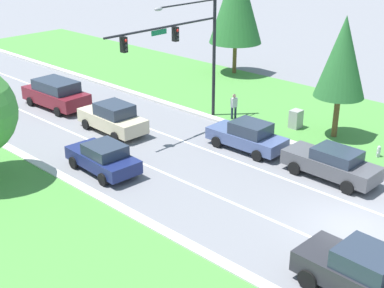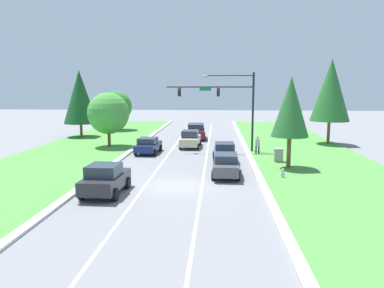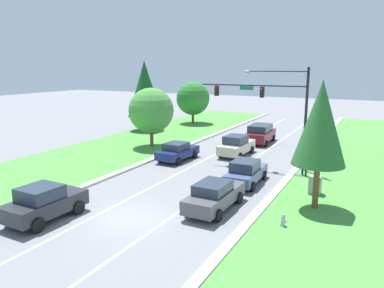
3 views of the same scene
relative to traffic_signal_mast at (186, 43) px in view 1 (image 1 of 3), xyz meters
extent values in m
plane|color=slate|center=(-3.67, -13.18, -5.11)|extent=(160.00, 160.00, 0.00)
cube|color=white|center=(-5.47, -13.18, -5.10)|extent=(0.14, 81.00, 0.01)
cube|color=white|center=(-1.87, -13.18, -5.10)|extent=(0.14, 81.00, 0.01)
cylinder|color=black|center=(2.45, 0.01, -1.31)|extent=(0.20, 0.20, 7.60)
cylinder|color=black|center=(-1.69, 0.01, 1.12)|extent=(8.28, 0.12, 0.12)
cube|color=#147042|center=(-2.10, 0.01, 0.90)|extent=(1.10, 0.04, 0.28)
cylinder|color=black|center=(0.17, 0.01, 2.19)|extent=(4.56, 0.09, 0.09)
ellipsoid|color=gray|center=(-2.10, 0.01, 2.14)|extent=(0.56, 0.28, 0.20)
cube|color=black|center=(-0.86, 0.01, 0.62)|extent=(0.28, 0.32, 0.80)
sphere|color=red|center=(-0.86, -0.16, 0.86)|extent=(0.16, 0.16, 0.16)
sphere|color=#2D2D2D|center=(-0.86, -0.16, 0.62)|extent=(0.16, 0.16, 0.16)
sphere|color=#2D2D2D|center=(-0.86, -0.16, 0.39)|extent=(0.16, 0.16, 0.16)
cube|color=black|center=(-4.59, 0.01, 0.62)|extent=(0.28, 0.32, 0.80)
sphere|color=red|center=(-4.59, -0.16, 0.86)|extent=(0.16, 0.16, 0.16)
sphere|color=#2D2D2D|center=(-4.59, -0.16, 0.62)|extent=(0.16, 0.16, 0.16)
sphere|color=#2D2D2D|center=(-4.59, -0.16, 0.39)|extent=(0.16, 0.16, 0.16)
cube|color=#475684|center=(-0.31, -4.84, -4.47)|extent=(1.84, 4.47, 0.65)
cube|color=#283342|center=(-0.30, -5.11, -3.82)|extent=(1.61, 2.03, 0.66)
cylinder|color=black|center=(0.52, -3.45, -4.80)|extent=(0.25, 0.62, 0.61)
cylinder|color=black|center=(-1.19, -3.49, -4.80)|extent=(0.25, 0.62, 0.61)
cylinder|color=black|center=(0.58, -6.19, -4.80)|extent=(0.25, 0.62, 0.61)
cylinder|color=black|center=(-1.13, -6.23, -4.80)|extent=(0.25, 0.62, 0.61)
cube|color=beige|center=(-3.71, 2.52, -4.40)|extent=(1.95, 4.71, 0.79)
cube|color=#283342|center=(-3.72, 2.24, -3.66)|extent=(1.69, 2.15, 0.69)
cylinder|color=black|center=(-2.78, 3.93, -4.79)|extent=(0.26, 0.64, 0.63)
cylinder|color=black|center=(-4.54, 3.99, -4.79)|extent=(0.26, 0.64, 0.63)
cylinder|color=black|center=(-2.87, 1.04, -4.79)|extent=(0.26, 0.64, 0.63)
cylinder|color=black|center=(-4.63, 1.10, -4.79)|extent=(0.26, 0.64, 0.63)
cube|color=navy|center=(-7.42, -1.39, -4.47)|extent=(2.03, 4.27, 0.65)
cube|color=#283342|center=(-7.44, -1.64, -3.87)|extent=(1.72, 1.96, 0.55)
cylinder|color=black|center=(-6.47, -0.15, -4.79)|extent=(0.27, 0.64, 0.63)
cylinder|color=black|center=(-8.23, -0.05, -4.79)|extent=(0.27, 0.64, 0.63)
cylinder|color=black|center=(-6.61, -2.73, -4.79)|extent=(0.27, 0.64, 0.63)
cylinder|color=black|center=(-8.38, -2.63, -4.79)|extent=(0.27, 0.64, 0.63)
cube|color=#4C4C51|center=(-0.30, -10.00, -4.41)|extent=(1.83, 4.73, 0.73)
cube|color=#283342|center=(-0.31, -10.28, -3.78)|extent=(1.60, 2.15, 0.54)
cylinder|color=black|center=(0.58, -8.56, -4.78)|extent=(0.25, 0.67, 0.66)
cylinder|color=black|center=(-1.11, -8.52, -4.78)|extent=(0.25, 0.67, 0.66)
cylinder|color=black|center=(0.51, -11.47, -4.78)|extent=(0.25, 0.67, 0.66)
cylinder|color=black|center=(-1.18, -11.44, -4.78)|extent=(0.25, 0.67, 0.66)
cube|color=maroon|center=(-3.48, 8.76, -4.36)|extent=(2.24, 5.07, 0.88)
cube|color=#283342|center=(-3.47, 8.63, -3.57)|extent=(1.96, 3.07, 0.69)
cylinder|color=black|center=(-2.52, 10.34, -4.80)|extent=(0.26, 0.63, 0.62)
cylinder|color=black|center=(-4.54, 10.27, -4.80)|extent=(0.26, 0.63, 0.62)
cylinder|color=black|center=(-2.41, 7.24, -4.80)|extent=(0.26, 0.63, 0.62)
cylinder|color=black|center=(-4.43, 7.17, -4.80)|extent=(0.26, 0.63, 0.62)
cube|color=#28282D|center=(-7.41, -15.15, -4.35)|extent=(2.07, 4.21, 0.78)
cube|color=#283342|center=(-7.42, -15.40, -3.63)|extent=(1.80, 1.92, 0.66)
cylinder|color=black|center=(-6.43, -13.90, -4.74)|extent=(0.26, 0.74, 0.73)
cylinder|color=black|center=(-8.32, -13.84, -4.74)|extent=(0.26, 0.74, 0.73)
cube|color=#9E9E99|center=(4.15, -5.09, -4.51)|extent=(0.70, 0.60, 1.19)
cylinder|color=#232842|center=(2.70, -1.35, -4.69)|extent=(0.14, 0.14, 0.84)
cylinder|color=#232842|center=(2.95, -1.42, -4.69)|extent=(0.14, 0.14, 0.84)
cube|color=#B7B7BC|center=(2.82, -1.38, -3.97)|extent=(0.42, 0.31, 0.60)
sphere|color=tan|center=(2.82, -1.38, -3.53)|extent=(0.22, 0.22, 0.22)
cylinder|color=#B7B7BC|center=(3.58, -10.64, -4.83)|extent=(0.20, 0.20, 0.55)
sphere|color=#B7B7BC|center=(3.58, -10.64, -4.50)|extent=(0.18, 0.18, 0.18)
cylinder|color=#B7B7BC|center=(3.46, -10.64, -4.81)|extent=(0.10, 0.09, 0.09)
cylinder|color=#B7B7BC|center=(3.70, -10.64, -4.81)|extent=(0.10, 0.09, 0.09)
cylinder|color=brown|center=(11.23, 5.48, -3.82)|extent=(0.32, 0.32, 2.57)
cone|color=#28662D|center=(11.23, 5.48, 0.80)|extent=(4.18, 4.18, 6.68)
cylinder|color=brown|center=(4.54, -7.47, -3.86)|extent=(0.32, 0.32, 2.50)
cone|color=#28662D|center=(4.54, -7.47, -0.36)|extent=(2.81, 2.81, 4.50)
camera|label=1|loc=(-21.86, -21.27, 6.58)|focal=50.00mm
camera|label=2|loc=(-0.96, -36.02, 1.08)|focal=35.00mm
camera|label=3|loc=(7.36, -27.71, 2.54)|focal=35.00mm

